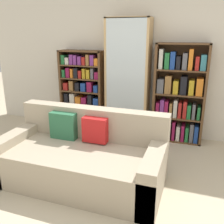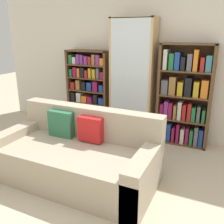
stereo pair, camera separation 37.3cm
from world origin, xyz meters
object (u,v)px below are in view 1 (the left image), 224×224
(couch, at_px, (82,158))
(bookshelf_left, at_px, (83,91))
(display_cabinet, at_px, (128,80))
(bookshelf_right, at_px, (179,96))
(wine_bottle, at_px, (148,151))

(couch, distance_m, bookshelf_left, 1.91)
(couch, xyz_separation_m, display_cabinet, (0.12, 1.67, 0.72))
(bookshelf_right, relative_size, wine_bottle, 4.55)
(couch, height_order, bookshelf_right, bookshelf_right)
(couch, bearing_deg, wine_bottle, 47.52)
(bookshelf_left, relative_size, wine_bottle, 4.12)
(display_cabinet, bearing_deg, couch, -94.12)
(display_cabinet, relative_size, bookshelf_right, 1.24)
(display_cabinet, relative_size, wine_bottle, 5.64)
(bookshelf_right, distance_m, wine_bottle, 1.17)
(bookshelf_left, bearing_deg, wine_bottle, -32.07)
(couch, xyz_separation_m, wine_bottle, (0.70, 0.76, -0.15))
(bookshelf_left, height_order, display_cabinet, display_cabinet)
(couch, distance_m, wine_bottle, 1.04)
(couch, bearing_deg, display_cabinet, 85.88)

